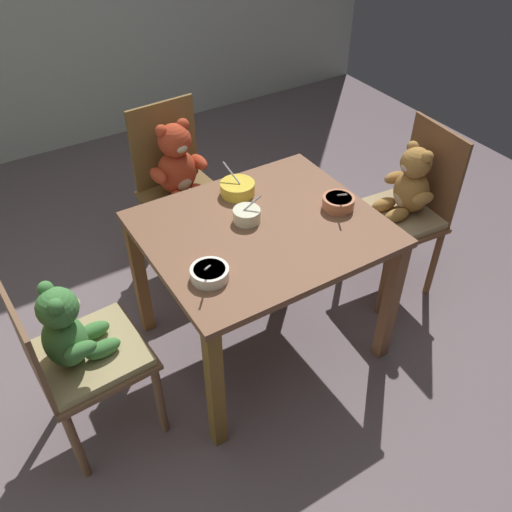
# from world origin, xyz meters

# --- Properties ---
(ground_plane) EXTENTS (5.20, 5.20, 0.04)m
(ground_plane) POSITION_xyz_m (0.00, 0.00, -0.02)
(ground_plane) COLOR #6B5C60
(dining_table) EXTENTS (0.99, 0.85, 0.72)m
(dining_table) POSITION_xyz_m (0.00, 0.00, 0.62)
(dining_table) COLOR brown
(dining_table) RESTS_ON ground_plane
(teddy_chair_near_right) EXTENTS (0.43, 0.45, 0.92)m
(teddy_chair_near_right) POSITION_xyz_m (0.87, -0.00, 0.56)
(teddy_chair_near_right) COLOR brown
(teddy_chair_near_right) RESTS_ON ground_plane
(teddy_chair_far_center) EXTENTS (0.44, 0.44, 0.92)m
(teddy_chair_far_center) POSITION_xyz_m (-0.03, 0.81, 0.58)
(teddy_chair_far_center) COLOR brown
(teddy_chair_far_center) RESTS_ON ground_plane
(teddy_chair_near_left) EXTENTS (0.44, 0.43, 0.84)m
(teddy_chair_near_left) POSITION_xyz_m (-0.87, -0.06, 0.54)
(teddy_chair_near_left) COLOR brown
(teddy_chair_near_left) RESTS_ON ground_plane
(porridge_bowl_terracotta_near_right) EXTENTS (0.14, 0.15, 0.13)m
(porridge_bowl_terracotta_near_right) POSITION_xyz_m (0.36, -0.06, 0.75)
(porridge_bowl_terracotta_near_right) COLOR #BA6E4A
(porridge_bowl_terracotta_near_right) RESTS_ON dining_table
(porridge_bowl_yellow_far_center) EXTENTS (0.16, 0.17, 0.14)m
(porridge_bowl_yellow_far_center) POSITION_xyz_m (0.04, 0.27, 0.75)
(porridge_bowl_yellow_far_center) COLOR yellow
(porridge_bowl_yellow_far_center) RESTS_ON dining_table
(porridge_bowl_cream_center) EXTENTS (0.13, 0.12, 0.12)m
(porridge_bowl_cream_center) POSITION_xyz_m (-0.03, 0.07, 0.75)
(porridge_bowl_cream_center) COLOR beige
(porridge_bowl_cream_center) RESTS_ON dining_table
(porridge_bowl_white_near_left) EXTENTS (0.15, 0.15, 0.12)m
(porridge_bowl_white_near_left) POSITION_xyz_m (-0.34, -0.17, 0.75)
(porridge_bowl_white_near_left) COLOR white
(porridge_bowl_white_near_left) RESTS_ON dining_table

